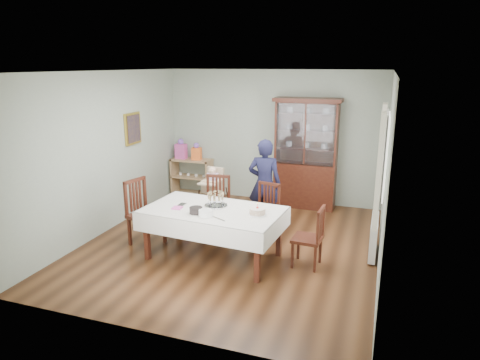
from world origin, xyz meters
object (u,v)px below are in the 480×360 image
at_px(sideboard, 192,177).
at_px(chair_end_right, 308,248).
at_px(chair_far_right, 264,223).
at_px(woman, 265,184).
at_px(dining_table, 213,233).
at_px(chair_end_left, 146,225).
at_px(chair_far_left, 216,216).
at_px(gift_bag_pink, 181,150).
at_px(birthday_cake, 257,212).
at_px(high_chair, 213,199).
at_px(gift_bag_orange, 197,152).
at_px(china_cabinet, 306,152).
at_px(champagne_tray, 216,202).

xyz_separation_m(sideboard, chair_end_right, (3.04, -2.65, -0.14)).
bearing_deg(chair_far_right, woman, 117.27).
height_order(dining_table, chair_end_left, chair_end_left).
bearing_deg(sideboard, chair_far_left, -54.82).
bearing_deg(woman, gift_bag_pink, -34.89).
bearing_deg(chair_far_right, chair_end_left, -143.40).
distance_m(chair_end_right, birthday_cake, 0.91).
relative_size(chair_far_left, chair_far_right, 1.06).
bearing_deg(high_chair, chair_end_right, -26.72).
xyz_separation_m(chair_far_right, gift_bag_orange, (-2.04, 1.86, 0.69)).
distance_m(china_cabinet, champagne_tray, 2.81).
height_order(chair_end_left, chair_end_right, chair_end_left).
distance_m(chair_far_right, gift_bag_orange, 2.85).
bearing_deg(chair_end_left, chair_far_left, -32.54).
xyz_separation_m(birthday_cake, gift_bag_pink, (-2.58, 2.83, 0.19)).
xyz_separation_m(sideboard, chair_far_right, (2.18, -1.88, -0.13)).
xyz_separation_m(dining_table, china_cabinet, (0.84, 2.81, 0.74)).
relative_size(chair_far_right, gift_bag_pink, 2.08).
bearing_deg(gift_bag_pink, dining_table, -55.94).
distance_m(sideboard, chair_far_left, 2.30).
bearing_deg(birthday_cake, high_chair, 130.17).
bearing_deg(chair_far_left, gift_bag_orange, 115.57).
relative_size(chair_end_right, birthday_cake, 3.40).
relative_size(chair_far_left, high_chair, 0.97).
xyz_separation_m(dining_table, birthday_cake, (0.68, -0.02, 0.42)).
distance_m(dining_table, chair_end_left, 1.23).
height_order(dining_table, chair_far_right, chair_far_right).
height_order(chair_end_right, gift_bag_pink, gift_bag_pink).
height_order(chair_far_left, woman, woman).
bearing_deg(woman, gift_bag_orange, -39.55).
bearing_deg(sideboard, gift_bag_orange, -8.47).
bearing_deg(high_chair, gift_bag_orange, 132.39).
height_order(gift_bag_pink, gift_bag_orange, gift_bag_pink).
xyz_separation_m(sideboard, chair_far_left, (1.32, -1.88, -0.11)).
distance_m(chair_far_right, woman, 0.74).
height_order(chair_far_right, chair_end_left, chair_end_left).
relative_size(chair_end_left, gift_bag_pink, 2.38).
bearing_deg(birthday_cake, champagne_tray, 166.97).
height_order(dining_table, birthday_cake, birthday_cake).
xyz_separation_m(chair_far_right, woman, (-0.14, 0.50, 0.52)).
bearing_deg(chair_far_left, high_chair, 109.76).
distance_m(sideboard, high_chair, 1.65).
relative_size(chair_end_right, woman, 0.56).
height_order(woman, birthday_cake, woman).
bearing_deg(sideboard, gift_bag_pink, -175.13).
xyz_separation_m(champagne_tray, gift_bag_orange, (-1.52, 2.67, 0.14)).
relative_size(woman, gift_bag_pink, 3.60).
distance_m(dining_table, birthday_cake, 0.80).
xyz_separation_m(china_cabinet, birthday_cake, (-0.16, -2.82, -0.32)).
bearing_deg(gift_bag_orange, chair_end_left, -83.45).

